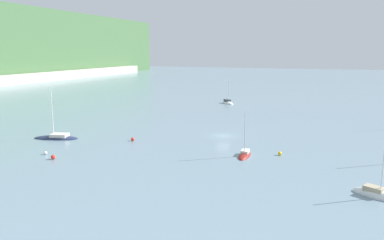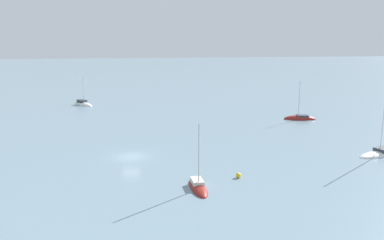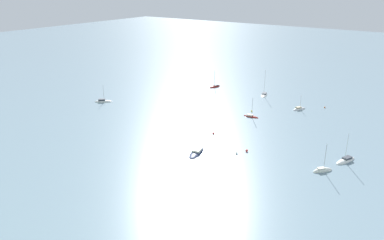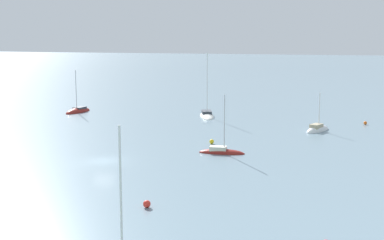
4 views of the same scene
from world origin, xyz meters
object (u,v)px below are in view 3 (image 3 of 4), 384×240
Objects in this scene: mooring_buoy_3 at (325,107)px; sailboat_1 at (215,87)px; sailboat_0 at (346,161)px; mooring_buoy_1 at (213,133)px; mooring_buoy_0 at (237,153)px; sailboat_5 at (251,117)px; mooring_buoy_2 at (252,111)px; mooring_buoy_4 at (247,151)px; sailboat_2 at (196,153)px; sailboat_3 at (299,109)px; sailboat_7 at (322,171)px; sailboat_4 at (103,102)px; sailboat_6 at (264,95)px.

sailboat_1 is at bearing -1.63° from mooring_buoy_3.
mooring_buoy_1 is (40.72, 4.59, 0.24)m from sailboat_0.
mooring_buoy_0 is 0.83× the size of mooring_buoy_1.
sailboat_5 is 12.84× the size of mooring_buoy_2.
sailboat_0 reaches higher than mooring_buoy_1.
mooring_buoy_4 is at bearing 52.47° from sailboat_1.
sailboat_2 is 1.58× the size of sailboat_3.
sailboat_5 reaches higher than mooring_buoy_0.
sailboat_0 is 1.07× the size of sailboat_1.
mooring_buoy_4 is at bearing -67.81° from sailboat_5.
sailboat_0 is 27.52m from mooring_buoy_4.
sailboat_2 reaches higher than sailboat_7.
sailboat_2 is 1.33× the size of sailboat_4.
sailboat_7 is 22.02m from mooring_buoy_4.
sailboat_0 is at bearing -27.04° from sailboat_5.
mooring_buoy_4 is (6.61, 54.18, 0.08)m from mooring_buoy_3.
sailboat_1 reaches higher than sailboat_5.
sailboat_4 is at bearing -7.27° from mooring_buoy_4.
mooring_buoy_3 is at bearing 68.85° from sailboat_6.
sailboat_0 is at bearing -153.89° from mooring_buoy_0.
mooring_buoy_4 reaches higher than mooring_buoy_0.
sailboat_2 reaches higher than mooring_buoy_2.
mooring_buoy_3 is (-19.29, -26.21, 0.17)m from sailboat_5.
sailboat_0 is at bearing -35.88° from sailboat_4.
sailboat_2 is at bearing 38.40° from mooring_buoy_4.
mooring_buoy_0 is (0.71, 49.56, 0.19)m from sailboat_3.
sailboat_7 is (-67.54, 54.96, 0.02)m from sailboat_1.
sailboat_2 is 62.47m from sailboat_4.
sailboat_6 is at bearing 103.36° from sailboat_5.
sailboat_0 reaches higher than sailboat_1.
sailboat_0 is at bearing 103.14° from sailboat_2.
mooring_buoy_0 is at bearing -42.64° from sailboat_0.
sailboat_7 is 15.79× the size of mooring_buoy_3.
sailboat_7 reaches higher than mooring_buoy_3.
mooring_buoy_2 is at bearing -69.90° from mooring_buoy_0.
sailboat_0 is 1.18× the size of sailboat_5.
sailboat_7 reaches higher than mooring_buoy_1.
sailboat_3 is 10.81m from mooring_buoy_3.
sailboat_5 is (38.20, -17.68, 0.01)m from sailboat_0.
mooring_buoy_4 is (-11.66, -9.24, 0.25)m from sailboat_2.
sailboat_4 is 90.07m from mooring_buoy_3.
mooring_buoy_0 is (-9.95, -6.18, 0.17)m from sailboat_2.
mooring_buoy_2 is at bearing -98.36° from sailboat_0.
sailboat_3 is 9.38× the size of mooring_buoy_4.
sailboat_1 is at bearing 137.66° from sailboat_5.
sailboat_4 reaches higher than mooring_buoy_1.
sailboat_5 is 14.21× the size of mooring_buoy_3.
sailboat_4 is (59.71, -18.34, 0.00)m from sailboat_2.
sailboat_4 is at bearing -9.90° from mooring_buoy_0.
sailboat_5 reaches higher than mooring_buoy_3.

